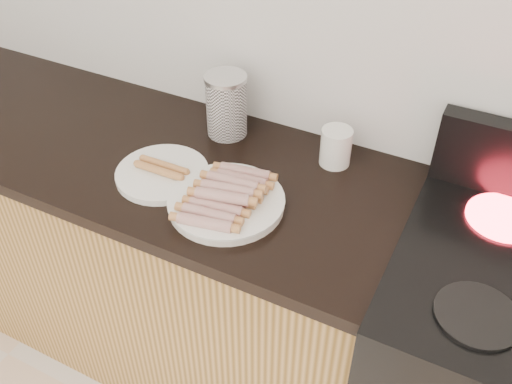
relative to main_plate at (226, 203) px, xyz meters
The scene contains 11 objects.
wall_back 0.57m from the main_plate, 84.95° to the left, with size 4.00×0.04×2.60m, color silver.
cabinet_base 0.83m from the main_plate, behind, with size 2.20×0.59×0.86m, color #AE8147.
counter_slab 0.67m from the main_plate, behind, with size 2.20×0.62×0.04m, color black.
burner_near_left 0.65m from the main_plate, ahead, with size 0.18×0.18×0.01m, color black.
burner_far_left 0.70m from the main_plate, 21.93° to the left, with size 0.18×0.18×0.01m, color #FF1E2D.
main_plate is the anchor object (origin of this frame).
side_plate 0.22m from the main_plate, behind, with size 0.26×0.26×0.02m, color silver.
hotdog_pile 0.03m from the main_plate, 91.79° to the left, with size 0.14×0.27×0.05m.
plain_sausages 0.22m from the main_plate, behind, with size 0.14×0.05×0.02m.
canister 0.35m from the main_plate, 118.71° to the left, with size 0.12×0.12×0.19m.
mug 0.36m from the main_plate, 59.06° to the left, with size 0.09×0.09×0.11m, color silver.
Camera 1 is at (0.54, 0.63, 1.88)m, focal length 40.00 mm.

